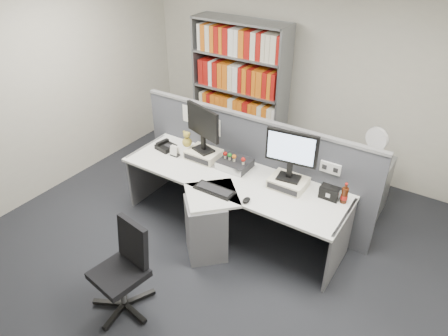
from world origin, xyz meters
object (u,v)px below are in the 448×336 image
Objects in this scene: office_chair at (125,267)px; keyboard at (214,190)px; filing_cabinet at (366,187)px; desk_fan at (377,141)px; monitor_right at (291,152)px; monitor_left at (203,125)px; mouse at (246,200)px; cola_bottle at (344,195)px; desk_calendar at (175,152)px; desk at (221,206)px; shelving_unit at (239,92)px; speaker at (330,193)px; desk_phone at (166,146)px; desktop_pc at (235,164)px.

keyboard is at bearing 79.67° from office_chair.
desk_fan is (-0.00, -0.00, 0.64)m from filing_cabinet.
office_chair is (-0.82, -1.64, -0.67)m from monitor_right.
monitor_left is 1.79m from office_chair.
cola_bottle is at bearing 32.64° from mouse.
desk_calendar is (-1.42, -0.15, -0.37)m from monitor_right.
cola_bottle reaches higher than office_chair.
desk_fan is (0.60, 1.02, -0.16)m from monitor_right.
desk is at bearing 165.81° from mouse.
filing_cabinet is 0.78× the size of office_chair.
desk_calendar is 0.18× the size of filing_cabinet.
shelving_unit is at bearing 167.93° from desk_fan.
shelving_unit is at bearing 135.62° from monitor_right.
speaker is (1.86, 0.19, 0.01)m from desk_calendar.
keyboard is at bearing -152.95° from speaker.
mouse is 1.75m from filing_cabinet.
desk is at bearing -130.61° from filing_cabinet.
office_chair is at bearing -77.62° from shelving_unit.
desk_phone is (-1.02, 0.30, 0.30)m from desk.
shelving_unit reaches higher than desk_calendar.
mouse is (0.38, 0.02, 0.01)m from keyboard.
office_chair is at bearing -99.94° from desk.
shelving_unit reaches higher than keyboard.
desk is 0.47m from mouse.
desktop_pc is 1.73× the size of speaker.
cola_bottle is (1.26, 0.03, 0.04)m from desktop_pc.
monitor_right is 0.61× the size of office_chair.
speaker is 2.41m from shelving_unit.
shelving_unit is at bearing 167.93° from filing_cabinet.
keyboard is 0.63× the size of filing_cabinet.
speaker reaches higher than desk_calendar.
desk_calendar is 2.02m from cola_bottle.
desk_fan reaches higher than cola_bottle.
speaker is 2.12m from office_chair.
desktop_pc is at bearing 101.18° from desk.
shelving_unit is at bearing 105.19° from monitor_left.
desk is 0.91m from desk_calendar.
monitor_right is at bearing 5.86° from desk_calendar.
desk_fan reaches higher than keyboard.
desk_fan is (2.10, -0.45, 0.01)m from shelving_unit.
shelving_unit is (-1.50, 1.46, -0.17)m from monitor_right.
keyboard is (0.07, -0.51, -0.03)m from desktop_pc.
desk_calendar is at bearing -174.14° from monitor_right.
monitor_right is at bearing -44.38° from shelving_unit.
office_chair reaches higher than speaker.
desktop_pc is 1.51× the size of cola_bottle.
monitor_right is 1.58× the size of desktop_pc.
filing_cabinet is at bearing 30.83° from monitor_left.
filing_cabinet is (0.01, 0.97, -0.46)m from cola_bottle.
keyboard is 1.19m from office_chair.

